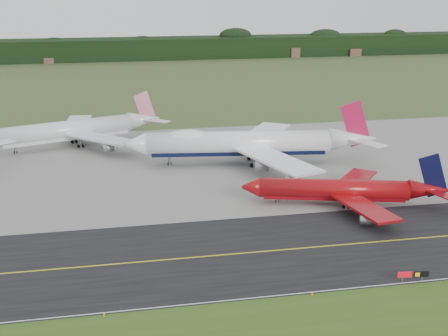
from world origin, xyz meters
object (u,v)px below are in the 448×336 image
jet_red_737 (345,190)px  taxiway_sign (413,275)px  jet_ba_747 (248,143)px  jet_star_tail (76,130)px

jet_red_737 → taxiway_sign: (-2.69, -34.50, -2.00)m
jet_ba_747 → jet_red_737: jet_ba_747 is taller
jet_red_737 → jet_star_tail: size_ratio=0.83×
jet_red_737 → jet_star_tail: 81.96m
jet_ba_747 → taxiway_sign: size_ratio=12.92×
jet_red_737 → taxiway_sign: 34.66m
jet_ba_747 → jet_red_737: size_ratio=1.53×
jet_star_tail → taxiway_sign: jet_star_tail is taller
taxiway_sign → jet_ba_747: bearing=98.5°
jet_star_tail → taxiway_sign: (52.85, -94.75, -3.38)m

